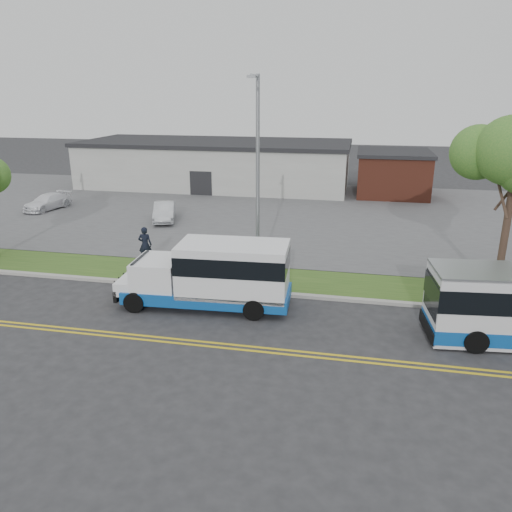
% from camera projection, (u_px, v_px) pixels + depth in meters
% --- Properties ---
extents(ground, '(140.00, 140.00, 0.00)m').
position_uv_depth(ground, '(181.00, 297.00, 22.60)').
color(ground, '#28282B').
rests_on(ground, ground).
extents(lane_line_north, '(70.00, 0.12, 0.01)m').
position_uv_depth(lane_line_north, '(146.00, 336.00, 19.02)').
color(lane_line_north, gold).
rests_on(lane_line_north, ground).
extents(lane_line_south, '(70.00, 0.12, 0.01)m').
position_uv_depth(lane_line_south, '(143.00, 340.00, 18.74)').
color(lane_line_south, gold).
rests_on(lane_line_south, ground).
extents(curb, '(80.00, 0.30, 0.15)m').
position_uv_depth(curb, '(188.00, 287.00, 23.60)').
color(curb, '#9E9B93').
rests_on(curb, ground).
extents(verge, '(80.00, 3.30, 0.10)m').
position_uv_depth(verge, '(200.00, 274.00, 25.28)').
color(verge, '#2C4F1A').
rests_on(verge, ground).
extents(parking_lot, '(80.00, 25.00, 0.10)m').
position_uv_depth(parking_lot, '(256.00, 212.00, 38.38)').
color(parking_lot, '#4C4C4F').
rests_on(parking_lot, ground).
extents(commercial_building, '(25.40, 10.40, 4.35)m').
position_uv_depth(commercial_building, '(216.00, 164.00, 48.15)').
color(commercial_building, '#9E9E99').
rests_on(commercial_building, ground).
extents(brick_wing, '(6.30, 7.30, 3.90)m').
position_uv_depth(brick_wing, '(393.00, 173.00, 44.13)').
color(brick_wing, brown).
rests_on(brick_wing, ground).
extents(streetlight_near, '(0.35, 1.53, 9.50)m').
position_uv_depth(streetlight_near, '(257.00, 175.00, 22.91)').
color(streetlight_near, gray).
rests_on(streetlight_near, verge).
extents(shuttle_bus, '(7.59, 2.86, 2.86)m').
position_uv_depth(shuttle_bus, '(217.00, 273.00, 21.21)').
color(shuttle_bus, '#0D4795').
rests_on(shuttle_bus, ground).
extents(pedestrian, '(0.78, 0.58, 1.96)m').
position_uv_depth(pedestrian, '(145.00, 245.00, 26.62)').
color(pedestrian, black).
rests_on(pedestrian, verge).
extents(parked_car_a, '(2.59, 4.25, 1.32)m').
position_uv_depth(parked_car_a, '(164.00, 211.00, 35.30)').
color(parked_car_a, '#B5B8BD').
rests_on(parked_car_a, parking_lot).
extents(parked_car_b, '(2.46, 4.33, 1.18)m').
position_uv_depth(parked_car_b, '(47.00, 202.00, 38.67)').
color(parked_car_b, white).
rests_on(parked_car_b, parking_lot).
extents(grocery_bag_left, '(0.32, 0.32, 0.32)m').
position_uv_depth(grocery_bag_left, '(139.00, 260.00, 26.71)').
color(grocery_bag_left, white).
rests_on(grocery_bag_left, verge).
extents(grocery_bag_right, '(0.32, 0.32, 0.32)m').
position_uv_depth(grocery_bag_right, '(153.00, 258.00, 27.06)').
color(grocery_bag_right, white).
rests_on(grocery_bag_right, verge).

